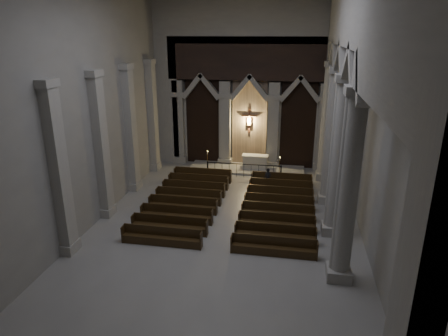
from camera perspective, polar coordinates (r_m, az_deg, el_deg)
name	(u,v)px	position (r m, az deg, el deg)	size (l,w,h in m)	color
room	(220,85)	(17.95, -0.54, 11.75)	(24.00, 24.10, 12.00)	#989590
sanctuary_wall	(250,78)	(29.40, 3.71, 12.65)	(14.00, 0.77, 12.00)	#AAA79F
right_arcade	(347,79)	(19.07, 17.10, 12.05)	(1.00, 24.00, 12.00)	#AAA79F
left_pilasters	(117,139)	(24.03, -14.98, 4.01)	(0.60, 13.00, 8.03)	#AAA79F
sanctuary_step	(247,169)	(29.94, 3.24, -0.09)	(8.50, 2.60, 0.15)	#AAA79F
altar	(255,161)	(29.80, 4.46, 0.95)	(1.93, 0.77, 0.98)	beige
altar_rail	(244,168)	(28.14, 2.84, -0.02)	(5.30, 0.09, 1.04)	black
candle_stand_left	(208,165)	(29.54, -2.37, 0.37)	(0.26, 0.26, 1.56)	olive
candle_stand_right	(279,171)	(28.59, 7.88, -0.48)	(0.25, 0.25, 1.49)	olive
pews	(231,206)	(23.14, 1.03, -5.44)	(9.40, 9.25, 0.89)	black
worshipper	(268,178)	(26.43, 6.27, -1.46)	(0.49, 0.32, 1.34)	black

